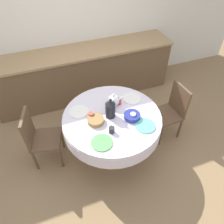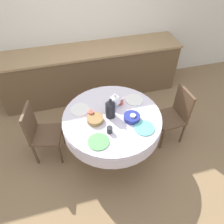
{
  "view_description": "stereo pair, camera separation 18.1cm",
  "coord_description": "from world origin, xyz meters",
  "px_view_note": "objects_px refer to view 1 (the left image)",
  "views": [
    {
      "loc": [
        -0.69,
        -1.86,
        2.81
      ],
      "look_at": [
        0.0,
        0.0,
        0.86
      ],
      "focal_mm": 35.0,
      "sensor_mm": 36.0,
      "label": 1
    },
    {
      "loc": [
        -0.51,
        -1.92,
        2.81
      ],
      "look_at": [
        0.0,
        0.0,
        0.86
      ],
      "focal_mm": 35.0,
      "sensor_mm": 36.0,
      "label": 2
    }
  ],
  "objects_px": {
    "chair_right": "(39,136)",
    "coffee_carafe": "(110,109)",
    "chair_left": "(171,110)",
    "teapot": "(113,101)"
  },
  "relations": [
    {
      "from": "chair_right",
      "to": "chair_left",
      "type": "bearing_deg",
      "value": 98.91
    },
    {
      "from": "teapot",
      "to": "chair_right",
      "type": "bearing_deg",
      "value": 177.46
    },
    {
      "from": "chair_right",
      "to": "coffee_carafe",
      "type": "height_order",
      "value": "coffee_carafe"
    },
    {
      "from": "chair_left",
      "to": "chair_right",
      "type": "distance_m",
      "value": 1.97
    },
    {
      "from": "chair_left",
      "to": "teapot",
      "type": "xyz_separation_m",
      "value": [
        -0.9,
        0.12,
        0.36
      ]
    },
    {
      "from": "chair_left",
      "to": "coffee_carafe",
      "type": "xyz_separation_m",
      "value": [
        -1.01,
        -0.06,
        0.4
      ]
    },
    {
      "from": "chair_right",
      "to": "coffee_carafe",
      "type": "bearing_deg",
      "value": 90.63
    },
    {
      "from": "coffee_carafe",
      "to": "teapot",
      "type": "xyz_separation_m",
      "value": [
        0.11,
        0.17,
        -0.04
      ]
    },
    {
      "from": "chair_right",
      "to": "coffee_carafe",
      "type": "xyz_separation_m",
      "value": [
        0.95,
        -0.22,
        0.4
      ]
    },
    {
      "from": "chair_right",
      "to": "coffee_carafe",
      "type": "distance_m",
      "value": 1.06
    }
  ]
}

